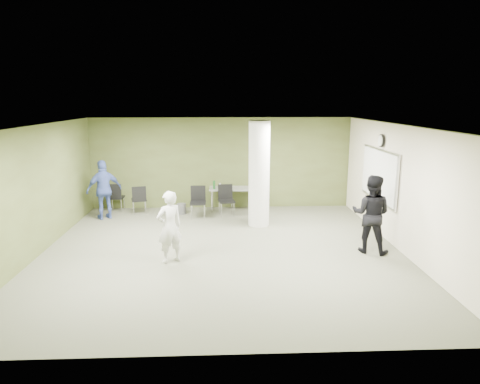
{
  "coord_description": "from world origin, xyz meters",
  "views": [
    {
      "loc": [
        0.01,
        -9.13,
        3.35
      ],
      "look_at": [
        0.45,
        1.0,
        1.14
      ],
      "focal_mm": 32.0,
      "sensor_mm": 36.0,
      "label": 1
    }
  ],
  "objects_px": {
    "chair_back_left": "(116,195)",
    "man_blue": "(104,190)",
    "woman_white": "(170,227)",
    "man_black": "(371,214)",
    "folding_table": "(233,189)"
  },
  "relations": [
    {
      "from": "folding_table",
      "to": "woman_white",
      "type": "relative_size",
      "value": 0.99
    },
    {
      "from": "man_blue",
      "to": "man_black",
      "type": "bearing_deg",
      "value": 123.74
    },
    {
      "from": "chair_back_left",
      "to": "woman_white",
      "type": "height_order",
      "value": "woman_white"
    },
    {
      "from": "man_black",
      "to": "folding_table",
      "type": "bearing_deg",
      "value": -24.53
    },
    {
      "from": "folding_table",
      "to": "man_black",
      "type": "height_order",
      "value": "man_black"
    },
    {
      "from": "woman_white",
      "to": "man_black",
      "type": "bearing_deg",
      "value": 153.05
    },
    {
      "from": "chair_back_left",
      "to": "man_black",
      "type": "height_order",
      "value": "man_black"
    },
    {
      "from": "man_black",
      "to": "woman_white",
      "type": "bearing_deg",
      "value": 32.8
    },
    {
      "from": "woman_white",
      "to": "man_blue",
      "type": "distance_m",
      "value": 4.08
    },
    {
      "from": "man_blue",
      "to": "folding_table",
      "type": "bearing_deg",
      "value": 159.5
    },
    {
      "from": "woman_white",
      "to": "man_black",
      "type": "height_order",
      "value": "man_black"
    },
    {
      "from": "chair_back_left",
      "to": "man_blue",
      "type": "relative_size",
      "value": 0.52
    },
    {
      "from": "chair_back_left",
      "to": "man_black",
      "type": "relative_size",
      "value": 0.5
    },
    {
      "from": "folding_table",
      "to": "man_black",
      "type": "distance_m",
      "value": 4.75
    },
    {
      "from": "woman_white",
      "to": "man_black",
      "type": "xyz_separation_m",
      "value": [
        4.36,
        0.42,
        0.11
      ]
    }
  ]
}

